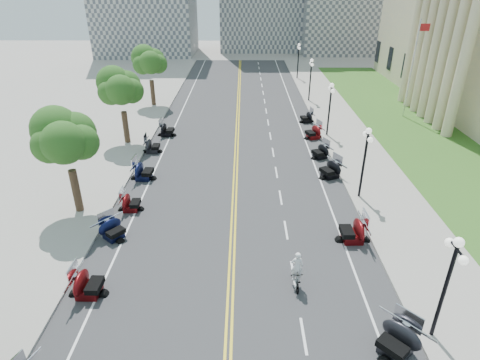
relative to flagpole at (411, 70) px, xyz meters
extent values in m
plane|color=gray|center=(-18.00, -22.00, -5.00)|extent=(160.00, 160.00, 0.00)
cube|color=#333335|center=(-18.00, -12.00, -5.00)|extent=(16.00, 90.00, 0.01)
cube|color=yellow|center=(-18.12, -12.00, -4.99)|extent=(0.12, 90.00, 0.00)
cube|color=yellow|center=(-17.88, -12.00, -4.99)|extent=(0.12, 90.00, 0.00)
cube|color=white|center=(-11.60, -12.00, -4.99)|extent=(0.12, 90.00, 0.00)
cube|color=white|center=(-24.40, -12.00, -4.99)|extent=(0.12, 90.00, 0.00)
cube|color=white|center=(-14.80, -30.00, -4.99)|extent=(0.12, 2.00, 0.00)
cube|color=white|center=(-14.80, -26.00, -4.99)|extent=(0.12, 2.00, 0.00)
cube|color=white|center=(-14.80, -22.00, -4.99)|extent=(0.12, 2.00, 0.00)
cube|color=white|center=(-14.80, -18.00, -4.99)|extent=(0.12, 2.00, 0.00)
cube|color=white|center=(-14.80, -14.00, -4.99)|extent=(0.12, 2.00, 0.00)
cube|color=white|center=(-14.80, -10.00, -4.99)|extent=(0.12, 2.00, 0.00)
cube|color=white|center=(-14.80, -6.00, -4.99)|extent=(0.12, 2.00, 0.00)
cube|color=white|center=(-14.80, -2.00, -4.99)|extent=(0.12, 2.00, 0.00)
cube|color=white|center=(-14.80, 2.00, -4.99)|extent=(0.12, 2.00, 0.00)
cube|color=white|center=(-14.80, 6.00, -4.99)|extent=(0.12, 2.00, 0.00)
cube|color=white|center=(-14.80, 10.00, -4.99)|extent=(0.12, 2.00, 0.00)
cube|color=white|center=(-14.80, 14.00, -4.99)|extent=(0.12, 2.00, 0.00)
cube|color=white|center=(-14.80, 18.00, -4.99)|extent=(0.12, 2.00, 0.00)
cube|color=white|center=(-14.80, 22.00, -4.99)|extent=(0.12, 2.00, 0.00)
cube|color=white|center=(-14.80, 26.00, -4.99)|extent=(0.12, 2.00, 0.00)
cube|color=white|center=(-14.80, 30.00, -4.99)|extent=(0.12, 2.00, 0.00)
cube|color=#9E9991|center=(-7.50, -12.00, -4.92)|extent=(5.00, 90.00, 0.15)
cube|color=#9E9991|center=(-28.50, -12.00, -4.92)|extent=(5.00, 90.00, 0.15)
cube|color=#356023|center=(-0.50, -4.00, -4.95)|extent=(9.00, 60.00, 0.10)
imported|color=#A51414|center=(-14.79, -26.87, -4.48)|extent=(0.54, 1.76, 1.05)
imported|color=silver|center=(-14.79, -26.87, -3.12)|extent=(0.61, 0.40, 1.66)
camera|label=1|loc=(-17.41, -42.23, 8.69)|focal=30.00mm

